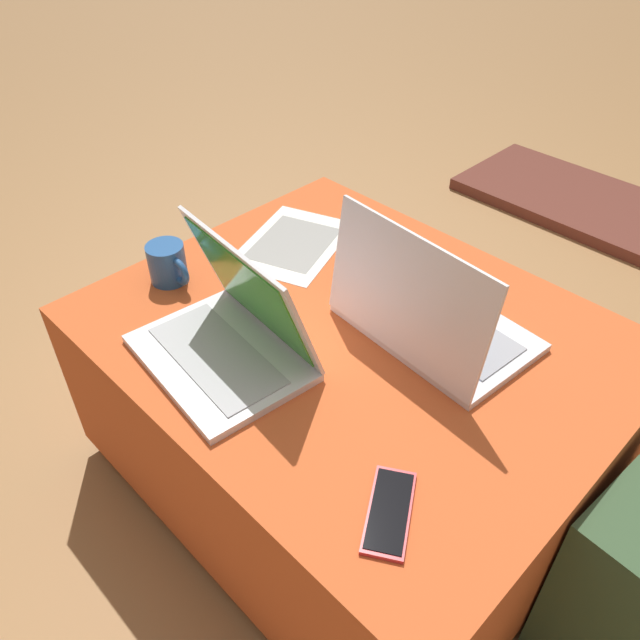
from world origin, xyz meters
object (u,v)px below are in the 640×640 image
cell_phone (389,511)px  coffee_mug (168,264)px  laptop_near (230,334)px  laptop_far (427,316)px  paper_sheet (293,243)px

cell_phone → coffee_mug: coffee_mug is taller
laptop_near → coffee_mug: bearing=175.0°
laptop_near → cell_phone: laptop_near is taller
laptop_far → paper_sheet: (-0.43, 0.05, -0.05)m
laptop_near → paper_sheet: size_ratio=1.00×
cell_phone → paper_sheet: size_ratio=0.46×
laptop_far → cell_phone: 0.41m
coffee_mug → cell_phone: bearing=-8.3°
laptop_near → cell_phone: (0.44, -0.05, -0.05)m
laptop_near → laptop_far: laptop_far is taller
cell_phone → paper_sheet: cell_phone is taller
laptop_near → paper_sheet: (-0.20, 0.35, -0.05)m
cell_phone → coffee_mug: bearing=-40.0°
laptop_far → cell_phone: (0.21, -0.35, -0.05)m
laptop_near → cell_phone: bearing=-0.8°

